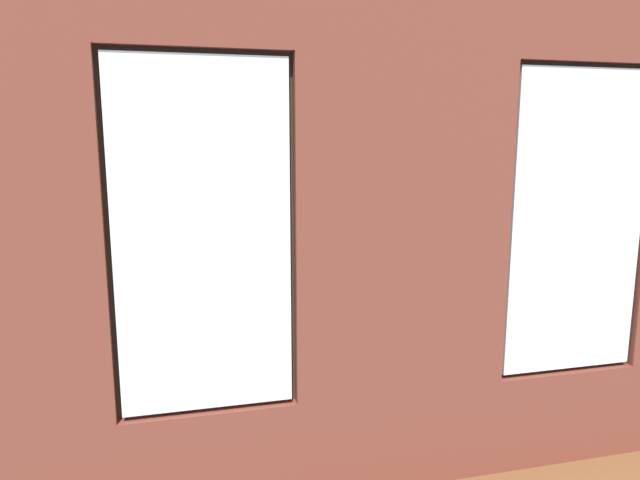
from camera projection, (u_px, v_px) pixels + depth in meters
ground_plane at (306, 344)px, 6.33m from camera, size 6.21×6.20×0.10m
brick_wall_with_windows at (404, 223)px, 3.42m from camera, size 5.61×0.30×3.43m
white_wall_right at (14, 193)px, 5.17m from camera, size 0.10×5.20×3.43m
couch_by_window at (247, 405)px, 4.07m from camera, size 1.92×0.87×0.80m
couch_left at (483, 301)px, 6.66m from camera, size 1.03×2.13×0.80m
coffee_table at (322, 303)px, 6.37m from camera, size 1.37×0.80×0.45m
cup_ceramic at (334, 297)px, 6.26m from camera, size 0.07×0.07×0.09m
candle_jar at (351, 289)px, 6.57m from camera, size 0.08×0.08×0.10m
table_plant_small at (322, 288)px, 6.34m from camera, size 0.13×0.13×0.21m
remote_gray at (305, 296)px, 6.41m from camera, size 0.17×0.06×0.02m
remote_silver at (288, 303)px, 6.14m from camera, size 0.12×0.17×0.02m
media_console at (73, 325)px, 6.08m from camera, size 1.12×0.42×0.49m
tv_flatscreen at (69, 266)px, 5.97m from camera, size 1.20×0.20×0.79m
papasan_chair at (218, 267)px, 7.91m from camera, size 1.08×1.08×0.69m
potted_plant_beside_window_right at (42, 369)px, 3.59m from camera, size 0.66×0.66×1.18m
potted_plant_by_left_couch at (403, 271)px, 7.98m from camera, size 0.41×0.41×0.58m
potted_plant_corner_far_left at (631, 334)px, 4.67m from camera, size 0.80×0.75×1.10m
potted_plant_foreground_right at (117, 246)px, 7.65m from camera, size 1.05×1.01×1.41m
potted_plant_near_tv at (118, 339)px, 5.22m from camera, size 0.35×0.35×0.64m
potted_plant_corner_near_left at (418, 248)px, 8.77m from camera, size 0.93×0.83×1.08m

